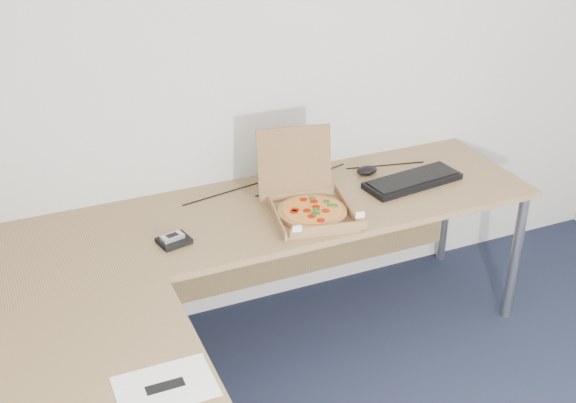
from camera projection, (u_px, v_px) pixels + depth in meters
name	position (u px, v px, depth m)	size (l,w,h in m)	color
desk	(231.00, 281.00, 2.82)	(2.50, 2.20, 0.73)	olive
pizza_box	(310.00, 207.00, 3.21)	(0.34, 0.39, 0.34)	olive
drinking_glass	(305.00, 172.00, 3.48)	(0.07, 0.07, 0.12)	white
keyboard	(413.00, 181.00, 3.49)	(0.48, 0.17, 0.03)	black
mouse	(367.00, 170.00, 3.59)	(0.11, 0.07, 0.04)	black
wallet	(174.00, 241.00, 3.01)	(0.12, 0.10, 0.02)	black
phone	(172.00, 237.00, 3.00)	(0.09, 0.05, 0.02)	#B2B5BA
paper_sheet	(165.00, 386.00, 2.26)	(0.30, 0.21, 0.00)	white
dome_speaker	(314.00, 167.00, 3.58)	(0.08, 0.08, 0.07)	black
cable_bundle	(301.00, 179.00, 3.53)	(0.61, 0.04, 0.01)	black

